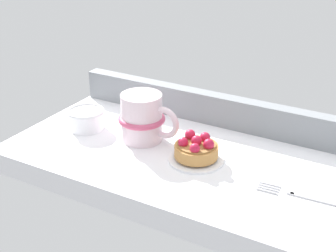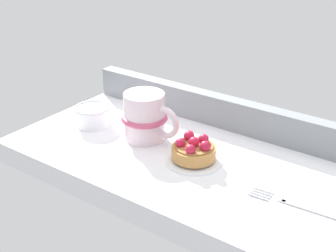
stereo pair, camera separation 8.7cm
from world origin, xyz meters
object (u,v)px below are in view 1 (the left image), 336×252
(coffee_mug, at_px, (143,118))
(raspberry_tart, at_px, (196,148))
(dessert_plate, at_px, (196,158))
(dessert_fork, at_px, (313,198))
(sugar_bowl, at_px, (85,119))

(coffee_mug, bearing_deg, raspberry_tart, -10.03)
(dessert_plate, relative_size, coffee_mug, 0.81)
(dessert_fork, relative_size, sugar_bowl, 2.40)
(dessert_plate, distance_m, dessert_fork, 0.22)
(raspberry_tart, height_order, coffee_mug, coffee_mug)
(dessert_plate, xyz_separation_m, raspberry_tart, (0.00, 0.00, 0.02))
(raspberry_tart, relative_size, coffee_mug, 0.63)
(dessert_plate, xyz_separation_m, dessert_fork, (0.21, -0.02, -0.00))
(dessert_plate, distance_m, raspberry_tart, 0.02)
(dessert_plate, relative_size, dessert_fork, 0.56)
(dessert_plate, relative_size, sugar_bowl, 1.35)
(coffee_mug, bearing_deg, sugar_bowl, -171.69)
(dessert_plate, bearing_deg, dessert_fork, -5.77)
(dessert_plate, relative_size, raspberry_tart, 1.29)
(dessert_plate, distance_m, sugar_bowl, 0.25)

